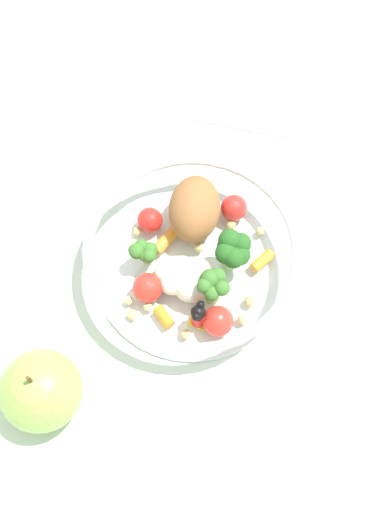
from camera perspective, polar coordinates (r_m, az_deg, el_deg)
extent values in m
plane|color=silver|center=(0.63, 0.49, -2.34)|extent=(2.40, 2.40, 0.00)
cylinder|color=white|center=(0.63, 0.00, -0.95)|extent=(0.21, 0.21, 0.01)
torus|color=white|center=(0.59, 0.00, 0.81)|extent=(0.22, 0.22, 0.01)
ellipsoid|color=#935B33|center=(0.63, 0.24, 4.59)|extent=(0.07, 0.09, 0.06)
cylinder|color=#8EB766|center=(0.60, 2.00, -3.63)|extent=(0.01, 0.01, 0.03)
sphere|color=#386B28|center=(0.57, 2.93, -3.11)|extent=(0.02, 0.02, 0.02)
sphere|color=#386B28|center=(0.58, 2.48, -1.96)|extent=(0.02, 0.02, 0.02)
sphere|color=#386B28|center=(0.58, 1.79, -2.23)|extent=(0.02, 0.02, 0.02)
sphere|color=#386B28|center=(0.58, 1.22, -2.91)|extent=(0.02, 0.02, 0.02)
sphere|color=#386B28|center=(0.58, 1.95, -3.61)|extent=(0.02, 0.02, 0.02)
cylinder|color=#8EB766|center=(0.62, -4.43, -0.17)|extent=(0.01, 0.01, 0.02)
sphere|color=#386B28|center=(0.61, -4.19, 0.37)|extent=(0.02, 0.02, 0.02)
sphere|color=#386B28|center=(0.61, -4.08, 0.67)|extent=(0.02, 0.02, 0.02)
sphere|color=#386B28|center=(0.61, -4.44, 0.91)|extent=(0.01, 0.01, 0.01)
sphere|color=#386B28|center=(0.61, -4.83, 0.98)|extent=(0.01, 0.01, 0.01)
sphere|color=#386B28|center=(0.61, -5.05, 0.71)|extent=(0.02, 0.02, 0.02)
sphere|color=#386B28|center=(0.61, -5.38, 0.46)|extent=(0.02, 0.02, 0.02)
sphere|color=#386B28|center=(0.61, -4.72, 0.06)|extent=(0.01, 0.01, 0.01)
sphere|color=#386B28|center=(0.60, -4.20, 0.02)|extent=(0.01, 0.01, 0.01)
cylinder|color=#7FAD5B|center=(0.62, 3.68, -0.36)|extent=(0.02, 0.02, 0.03)
sphere|color=#23561E|center=(0.60, 4.61, 0.14)|extent=(0.02, 0.02, 0.02)
sphere|color=#23561E|center=(0.60, 4.73, 1.23)|extent=(0.02, 0.02, 0.02)
sphere|color=#23561E|center=(0.59, 3.68, 1.52)|extent=(0.02, 0.02, 0.02)
sphere|color=#23561E|center=(0.60, 3.21, 0.94)|extent=(0.02, 0.02, 0.02)
sphere|color=#23561E|center=(0.59, 3.31, 0.29)|extent=(0.02, 0.02, 0.02)
sphere|color=#23561E|center=(0.59, 4.07, -0.17)|extent=(0.02, 0.02, 0.02)
sphere|color=silver|center=(0.60, 0.07, -1.55)|extent=(0.03, 0.03, 0.03)
sphere|color=silver|center=(0.61, -0.95, -1.35)|extent=(0.03, 0.03, 0.03)
sphere|color=silver|center=(0.61, -1.27, -1.50)|extent=(0.02, 0.02, 0.02)
sphere|color=silver|center=(0.60, -1.53, -1.17)|extent=(0.03, 0.03, 0.03)
sphere|color=silver|center=(0.61, -2.36, -1.72)|extent=(0.03, 0.03, 0.03)
sphere|color=silver|center=(0.60, -1.89, -2.56)|extent=(0.03, 0.03, 0.03)
sphere|color=silver|center=(0.60, -0.50, -2.65)|extent=(0.04, 0.04, 0.04)
cube|color=yellow|center=(0.60, 0.59, -6.39)|extent=(0.02, 0.01, 0.00)
cylinder|color=red|center=(0.59, 0.60, -6.03)|extent=(0.01, 0.01, 0.02)
sphere|color=black|center=(0.58, 0.61, -5.50)|extent=(0.02, 0.02, 0.02)
sphere|color=black|center=(0.57, 0.84, -4.75)|extent=(0.01, 0.01, 0.01)
sphere|color=black|center=(0.57, 0.40, -5.89)|extent=(0.01, 0.01, 0.01)
cylinder|color=orange|center=(0.60, -2.75, -5.92)|extent=(0.03, 0.02, 0.01)
cylinder|color=orange|center=(0.63, 6.83, -0.46)|extent=(0.02, 0.03, 0.01)
cylinder|color=orange|center=(0.63, -2.59, 1.49)|extent=(0.02, 0.03, 0.01)
sphere|color=red|center=(0.64, -4.10, 3.50)|extent=(0.03, 0.03, 0.03)
sphere|color=red|center=(0.60, -4.32, -3.08)|extent=(0.03, 0.03, 0.03)
sphere|color=red|center=(0.59, 2.53, -6.31)|extent=(0.03, 0.03, 0.03)
sphere|color=red|center=(0.64, 4.08, 4.68)|extent=(0.03, 0.03, 0.03)
sphere|color=#D1B775|center=(0.60, 4.94, -6.11)|extent=(0.01, 0.01, 0.01)
sphere|color=#D1B775|center=(0.61, -4.29, -4.91)|extent=(0.01, 0.01, 0.01)
sphere|color=tan|center=(0.61, -5.86, -5.65)|extent=(0.01, 0.01, 0.01)
sphere|color=tan|center=(0.61, 5.62, -4.34)|extent=(0.01, 0.01, 0.01)
sphere|color=#D1B775|center=(0.64, -5.28, 2.43)|extent=(0.01, 0.01, 0.01)
sphere|color=tan|center=(0.63, 0.64, 0.84)|extent=(0.01, 0.01, 0.01)
sphere|color=tan|center=(0.65, 3.81, 3.08)|extent=(0.01, 0.01, 0.01)
sphere|color=#D1B775|center=(0.61, -6.17, -4.32)|extent=(0.01, 0.01, 0.01)
sphere|color=tan|center=(0.62, -3.60, -1.99)|extent=(0.01, 0.01, 0.01)
sphere|color=#D1B775|center=(0.64, -5.56, 1.16)|extent=(0.01, 0.01, 0.01)
sphere|color=tan|center=(0.60, -0.64, -7.55)|extent=(0.01, 0.01, 0.01)
sphere|color=tan|center=(0.65, 6.62, 2.40)|extent=(0.01, 0.01, 0.01)
sphere|color=tan|center=(0.66, -0.23, 5.90)|extent=(0.01, 0.01, 0.01)
sphere|color=#8CB74C|center=(0.57, -14.39, -12.50)|extent=(0.08, 0.08, 0.08)
cylinder|color=brown|center=(0.53, -15.50, -11.43)|extent=(0.00, 0.00, 0.01)
cube|color=white|center=(0.77, 5.85, 15.83)|extent=(0.13, 0.14, 0.01)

